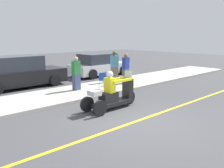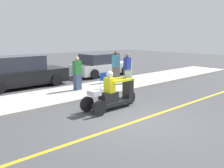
{
  "view_description": "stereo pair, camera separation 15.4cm",
  "coord_description": "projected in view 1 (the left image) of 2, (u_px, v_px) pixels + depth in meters",
  "views": [
    {
      "loc": [
        -5.85,
        -5.09,
        2.76
      ],
      "look_at": [
        0.42,
        1.57,
        0.97
      ],
      "focal_mm": 40.0,
      "sensor_mm": 36.0,
      "label": 1
    },
    {
      "loc": [
        -5.73,
        -5.19,
        2.76
      ],
      "look_at": [
        0.42,
        1.57,
        0.97
      ],
      "focal_mm": 40.0,
      "sensor_mm": 36.0,
      "label": 2
    }
  ],
  "objects": [
    {
      "name": "ground_plane",
      "position": [
        136.0,
        122.0,
        8.1
      ],
      "size": [
        60.0,
        60.0,
        0.0
      ],
      "primitive_type": "plane",
      "color": "#424244"
    },
    {
      "name": "lane_stripe",
      "position": [
        144.0,
        119.0,
        8.38
      ],
      "size": [
        24.0,
        0.12,
        0.01
      ],
      "color": "gold",
      "rests_on": "ground"
    },
    {
      "name": "sidewalk_strip",
      "position": [
        60.0,
        95.0,
        11.38
      ],
      "size": [
        28.0,
        2.8,
        0.12
      ],
      "color": "#B2ADA3",
      "rests_on": "ground"
    },
    {
      "name": "motorcycle_trike",
      "position": [
        112.0,
        96.0,
        9.42
      ],
      "size": [
        2.44,
        0.82,
        1.48
      ],
      "color": "black",
      "rests_on": "ground"
    },
    {
      "name": "spectator_with_child",
      "position": [
        126.0,
        69.0,
        13.84
      ],
      "size": [
        0.43,
        0.29,
        1.66
      ],
      "color": "#515156",
      "rests_on": "sidewalk_strip"
    },
    {
      "name": "spectator_near_curb",
      "position": [
        114.0,
        67.0,
        14.34
      ],
      "size": [
        0.44,
        0.3,
        1.75
      ],
      "color": "#726656",
      "rests_on": "sidewalk_strip"
    },
    {
      "name": "spectator_far_back",
      "position": [
        76.0,
        74.0,
        12.1
      ],
      "size": [
        0.41,
        0.27,
        1.63
      ],
      "color": "#38476B",
      "rests_on": "sidewalk_strip"
    },
    {
      "name": "folding_chair_curbside",
      "position": [
        104.0,
        79.0,
        12.3
      ],
      "size": [
        0.5,
        0.5,
        0.82
      ],
      "color": "#A5A8AD",
      "rests_on": "sidewalk_strip"
    },
    {
      "name": "parked_car_lot_far",
      "position": [
        99.0,
        65.0,
        17.31
      ],
      "size": [
        4.24,
        2.06,
        1.52
      ],
      "color": "silver",
      "rests_on": "ground"
    },
    {
      "name": "parked_car_lot_right",
      "position": [
        18.0,
        73.0,
        13.24
      ],
      "size": [
        4.77,
        2.07,
        1.69
      ],
      "color": "black",
      "rests_on": "ground"
    }
  ]
}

